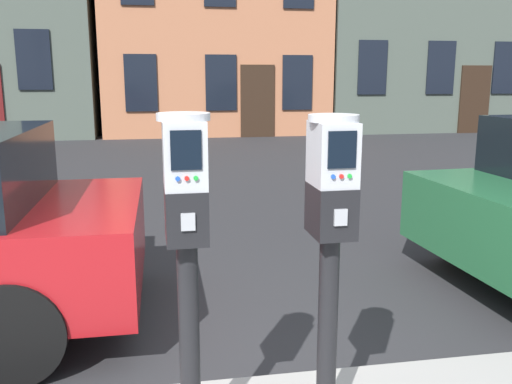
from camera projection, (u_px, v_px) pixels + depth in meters
The scene contains 2 objects.
parking_meter_near_kerb at pixel (186, 226), 2.29m from camera, with size 0.22×0.25×1.50m.
parking_meter_twin_adjacent at pixel (331, 221), 2.40m from camera, with size 0.22×0.25×1.48m.
Camera 1 is at (-0.15, -2.55, 1.78)m, focal length 38.61 mm.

